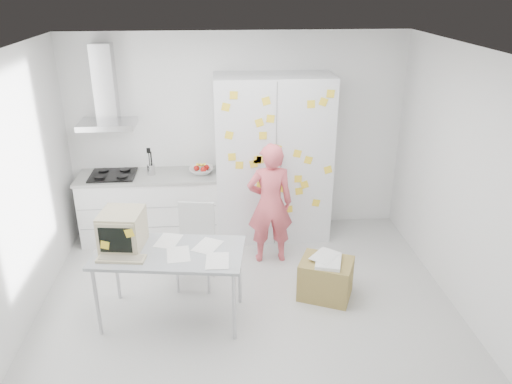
{
  "coord_description": "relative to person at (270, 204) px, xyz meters",
  "views": [
    {
      "loc": [
        -0.27,
        -4.5,
        3.3
      ],
      "look_at": [
        0.15,
        0.71,
        1.05
      ],
      "focal_mm": 35.0,
      "sensor_mm": 36.0,
      "label": 1
    }
  ],
  "objects": [
    {
      "name": "person",
      "position": [
        0.0,
        0.0,
        0.0
      ],
      "size": [
        0.57,
        0.39,
        1.54
      ],
      "primitive_type": "imported",
      "rotation": [
        0.0,
        0.0,
        3.18
      ],
      "color": "#DF5660",
      "rests_on": "ground"
    },
    {
      "name": "counter_run",
      "position": [
        -1.54,
        0.72,
        -0.3
      ],
      "size": [
        1.84,
        0.63,
        1.28
      ],
      "color": "white",
      "rests_on": "ground"
    },
    {
      "name": "tall_cabinet",
      "position": [
        0.11,
        0.69,
        0.33
      ],
      "size": [
        1.5,
        0.68,
        2.2
      ],
      "color": "silver",
      "rests_on": "ground"
    },
    {
      "name": "ceiling",
      "position": [
        -0.34,
        -0.98,
        1.93
      ],
      "size": [
        4.5,
        4.0,
        0.02
      ],
      "primitive_type": "cube",
      "color": "white",
      "rests_on": "walls"
    },
    {
      "name": "floor",
      "position": [
        -0.34,
        -0.98,
        -0.78
      ],
      "size": [
        4.5,
        4.0,
        0.02
      ],
      "primitive_type": "cube",
      "color": "silver",
      "rests_on": "ground"
    },
    {
      "name": "desk",
      "position": [
        -1.42,
        -1.02,
        0.12
      ],
      "size": [
        1.56,
        0.93,
        1.18
      ],
      "rotation": [
        0.0,
        0.0,
        -0.14
      ],
      "color": "#9EA3A8",
      "rests_on": "ground"
    },
    {
      "name": "range_hood",
      "position": [
        -1.99,
        0.85,
        1.19
      ],
      "size": [
        0.7,
        0.48,
        1.01
      ],
      "color": "silver",
      "rests_on": "walls"
    },
    {
      "name": "cardboard_box",
      "position": [
        0.54,
        -0.85,
        -0.54
      ],
      "size": [
        0.68,
        0.63,
        0.49
      ],
      "rotation": [
        0.0,
        0.0,
        -0.41
      ],
      "color": "olive",
      "rests_on": "ground"
    },
    {
      "name": "walls",
      "position": [
        -0.34,
        -0.26,
        0.58
      ],
      "size": [
        4.52,
        4.01,
        2.7
      ],
      "color": "white",
      "rests_on": "ground"
    },
    {
      "name": "chair",
      "position": [
        -0.9,
        -0.42,
        -0.23
      ],
      "size": [
        0.5,
        0.5,
        0.96
      ],
      "rotation": [
        0.0,
        0.0,
        -0.16
      ],
      "color": "silver",
      "rests_on": "ground"
    }
  ]
}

